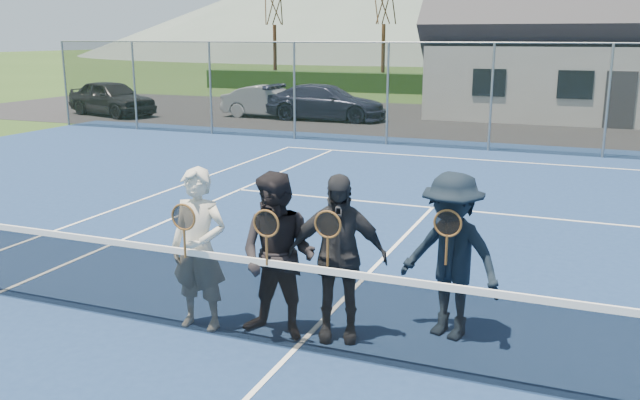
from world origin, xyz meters
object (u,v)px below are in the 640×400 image
Objects in this scene: car_a at (112,98)px; clubhouse at (639,14)px; car_b at (270,102)px; player_b at (278,256)px; player_a at (199,249)px; player_d at (451,256)px; car_c at (326,102)px; tennis_net at (294,303)px; player_c at (337,257)px.

clubhouse is (19.64, 7.23, 3.27)m from car_a.
player_b reaches higher than car_b.
player_a is (14.44, -16.61, 0.20)m from car_a.
car_c is at bearing 115.25° from player_d.
clubhouse is at bearing -68.66° from car_b.
clubhouse is 24.32m from player_b.
player_d is (-2.61, -23.05, -3.07)m from clubhouse.
car_c is 19.51m from player_d.
car_c is at bearing 110.45° from tennis_net.
player_c is at bearing -118.93° from car_a.
player_b is at bearing -100.26° from clubhouse.
player_a reaches higher than tennis_net.
player_b is 1.00× the size of player_d.
player_c is (0.59, 0.20, 0.00)m from player_b.
tennis_net is 6.49× the size of player_a.
player_a is at bearing -168.64° from player_c.
player_b reaches higher than car_c.
tennis_net is at bearing -160.99° from car_c.
car_a is at bearing -159.79° from clubhouse.
clubhouse reaches higher than player_a.
clubhouse is at bearing 83.55° from player_d.
player_a is at bearing -163.06° from player_d.
car_c is 19.52m from player_c.
player_a is 1.00× the size of player_c.
car_a is 8.90m from car_c.
car_a reaches higher than car_c.
player_b reaches higher than tennis_net.
player_a is (-5.20, -23.84, -3.07)m from clubhouse.
player_a is at bearing -157.07° from car_b.
player_a is (8.12, -18.39, 0.30)m from car_b.
clubhouse reaches higher than car_a.
player_c is at bearing 57.54° from tennis_net.
player_c reaches higher than car_a.
clubhouse is 24.03m from player_c.
car_c is (8.71, 1.82, -0.04)m from car_a.
tennis_net is at bearing -120.24° from car_a.
player_a reaches higher than car_c.
tennis_net is at bearing -154.20° from car_b.
player_c is (9.62, -18.09, 0.30)m from car_b.
car_a is at bearing 133.00° from tennis_net.
car_c is 12.64m from clubhouse.
car_a is at bearing 104.85° from car_b.
player_b is at bearing -157.79° from player_d.
player_b and player_d have the same top height.
car_a is at bearing 100.40° from car_c.
car_a is 2.35× the size of player_c.
clubhouse is 8.67× the size of player_a.
car_c is 2.61× the size of player_c.
player_b is (0.91, 0.10, -0.00)m from player_a.
tennis_net is (6.93, -18.59, -0.14)m from car_c.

